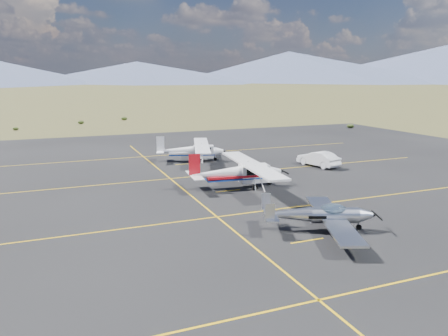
{
  "coord_description": "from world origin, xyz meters",
  "views": [
    {
      "loc": [
        -15.23,
        -22.01,
        8.57
      ],
      "look_at": [
        -2.96,
        8.38,
        1.6
      ],
      "focal_mm": 35.0,
      "sensor_mm": 36.0,
      "label": 1
    }
  ],
  "objects": [
    {
      "name": "ground",
      "position": [
        0.0,
        0.0,
        0.0
      ],
      "size": [
        1600.0,
        1600.0,
        0.0
      ],
      "primitive_type": "plane",
      "color": "#383D1C",
      "rests_on": "ground"
    },
    {
      "name": "sedan",
      "position": [
        8.57,
        12.72,
        0.73
      ],
      "size": [
        2.52,
        4.62,
        1.44
      ],
      "primitive_type": "imported",
      "rotation": [
        0.0,
        0.0,
        3.38
      ],
      "color": "white",
      "rests_on": "apron"
    },
    {
      "name": "apron",
      "position": [
        0.0,
        7.0,
        0.0
      ],
      "size": [
        72.0,
        72.0,
        0.02
      ],
      "primitive_type": "cube",
      "color": "black",
      "rests_on": "ground"
    },
    {
      "name": "aircraft_cessna",
      "position": [
        -1.9,
        8.1,
        1.26
      ],
      "size": [
        6.75,
        11.21,
        2.83
      ],
      "rotation": [
        0.0,
        0.0,
        -0.1
      ],
      "color": "white",
      "rests_on": "apron"
    },
    {
      "name": "aircraft_low_wing",
      "position": [
        -1.41,
        -2.38,
        0.89
      ],
      "size": [
        6.31,
        8.44,
        1.87
      ],
      "rotation": [
        0.0,
        0.0,
        -0.38
      ],
      "color": "silver",
      "rests_on": "apron"
    },
    {
      "name": "aircraft_plain",
      "position": [
        -1.93,
        19.69,
        1.14
      ],
      "size": [
        6.9,
        10.08,
        2.57
      ],
      "rotation": [
        0.0,
        0.0,
        -0.3
      ],
      "color": "white",
      "rests_on": "apron"
    }
  ]
}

